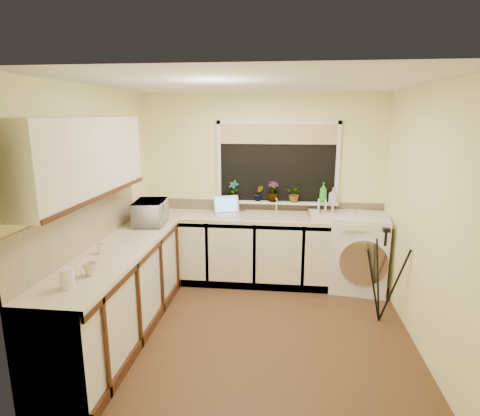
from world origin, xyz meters
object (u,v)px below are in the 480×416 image
at_px(plant_b, 259,193).
at_px(plant_a, 234,190).
at_px(steel_jar, 101,249).
at_px(washing_machine, 359,252).
at_px(tripod, 383,275).
at_px(plant_d, 295,194).
at_px(microwave, 151,212).
at_px(kettle, 152,217).
at_px(soap_bottle_clear, 333,195).
at_px(glass_jug, 67,279).
at_px(soap_bottle_green, 323,192).
at_px(dish_rack, 327,214).
at_px(plant_c, 273,191).
at_px(laptop, 228,210).
at_px(cup_left, 90,269).
at_px(cup_back, 351,215).

bearing_deg(plant_b, plant_a, 177.90).
bearing_deg(steel_jar, washing_machine, 30.55).
relative_size(tripod, plant_d, 4.57).
distance_m(microwave, plant_b, 1.44).
bearing_deg(tripod, kettle, -162.18).
height_order(kettle, soap_bottle_clear, soap_bottle_clear).
relative_size(tripod, plant_a, 3.83).
distance_m(washing_machine, plant_b, 1.48).
height_order(plant_a, plant_d, plant_a).
xyz_separation_m(glass_jug, soap_bottle_green, (2.10, 2.58, 0.21)).
bearing_deg(tripod, microwave, -164.73).
height_order(dish_rack, plant_c, plant_c).
bearing_deg(soap_bottle_clear, steel_jar, -141.68).
distance_m(washing_machine, plant_c, 1.33).
xyz_separation_m(steel_jar, microwave, (0.12, 1.07, 0.09)).
distance_m(laptop, plant_a, 0.31).
bearing_deg(cup_left, soap_bottle_green, 48.71).
distance_m(washing_machine, steel_jar, 3.11).
height_order(soap_bottle_green, cup_left, soap_bottle_green).
bearing_deg(soap_bottle_green, plant_d, -176.30).
height_order(microwave, plant_d, plant_d).
bearing_deg(microwave, soap_bottle_green, -76.61).
relative_size(plant_d, soap_bottle_clear, 1.15).
relative_size(kettle, microwave, 0.44).
bearing_deg(tripod, plant_b, 164.65).
bearing_deg(plant_d, tripod, -50.25).
height_order(plant_a, plant_c, plant_a).
relative_size(steel_jar, plant_c, 0.36).
bearing_deg(tripod, plant_c, 160.66).
bearing_deg(plant_c, plant_d, -0.67).
distance_m(plant_c, cup_back, 1.03).
xyz_separation_m(microwave, cup_left, (0.03, -1.58, -0.09)).
distance_m(steel_jar, soap_bottle_green, 2.87).
xyz_separation_m(steel_jar, plant_a, (1.02, 1.83, 0.24)).
bearing_deg(dish_rack, plant_b, 166.25).
distance_m(laptop, plant_d, 0.90).
xyz_separation_m(laptop, soap_bottle_green, (1.23, 0.21, 0.22)).
bearing_deg(tripod, cup_left, -131.79).
bearing_deg(laptop, cup_left, -130.74).
bearing_deg(cup_left, kettle, 88.62).
relative_size(plant_c, plant_d, 1.19).
xyz_separation_m(plant_a, plant_b, (0.34, -0.01, -0.03)).
bearing_deg(soap_bottle_clear, soap_bottle_green, -176.84).
height_order(tripod, plant_c, plant_c).
distance_m(kettle, soap_bottle_clear, 2.32).
distance_m(tripod, soap_bottle_clear, 1.36).
relative_size(dish_rack, glass_jug, 2.86).
xyz_separation_m(dish_rack, cup_left, (-2.09, -2.16, 0.02)).
bearing_deg(tripod, washing_machine, 119.80).
relative_size(dish_rack, tripod, 0.42).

